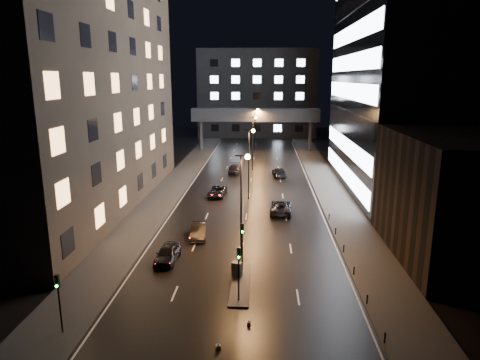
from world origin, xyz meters
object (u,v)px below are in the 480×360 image
(car_away_a, at_px, (168,253))
(car_away_c, at_px, (217,192))
(car_away_b, at_px, (199,231))
(car_toward_b, at_px, (279,172))
(utility_cabinet, at_px, (237,269))
(car_away_d, at_px, (234,169))
(car_toward_a, at_px, (281,207))

(car_away_a, distance_m, car_away_c, 23.30)
(car_away_b, xyz_separation_m, car_toward_b, (9.76, 30.22, -0.01))
(car_away_c, distance_m, utility_cabinet, 26.63)
(car_away_d, height_order, car_toward_b, car_away_d)
(utility_cabinet, bearing_deg, car_toward_a, 97.91)
(car_toward_a, bearing_deg, car_away_c, -35.67)
(car_away_a, bearing_deg, utility_cabinet, -21.54)
(car_away_a, relative_size, utility_cabinet, 3.67)
(car_away_b, relative_size, car_away_c, 0.92)
(car_away_c, relative_size, car_toward_a, 0.88)
(car_away_d, bearing_deg, car_away_c, -96.63)
(car_away_d, bearing_deg, utility_cabinet, -87.05)
(car_away_a, xyz_separation_m, utility_cabinet, (6.82, -3.04, -0.01))
(car_away_a, bearing_deg, car_away_d, 87.06)
(car_toward_a, distance_m, car_toward_b, 20.97)
(car_away_c, bearing_deg, car_away_b, -86.23)
(utility_cabinet, bearing_deg, car_away_d, 115.82)
(car_away_c, height_order, car_toward_b, car_toward_b)
(car_away_b, bearing_deg, car_toward_a, 39.05)
(car_away_a, height_order, car_away_c, car_away_a)
(car_toward_a, relative_size, utility_cabinet, 4.51)
(car_away_c, xyz_separation_m, utility_cabinet, (4.58, -26.24, 0.09))
(car_away_b, relative_size, utility_cabinet, 3.66)
(car_away_c, distance_m, car_toward_b, 16.48)
(car_away_b, xyz_separation_m, car_away_c, (0.22, 16.78, -0.07))
(car_toward_a, bearing_deg, car_toward_b, -87.31)
(car_away_b, xyz_separation_m, car_away_d, (1.68, 32.43, -0.01))
(car_away_b, height_order, car_toward_a, car_toward_a)
(utility_cabinet, bearing_deg, car_away_b, 138.45)
(car_away_d, bearing_deg, car_toward_b, -16.59)
(car_away_c, bearing_deg, car_away_a, -91.00)
(car_toward_a, height_order, car_toward_b, car_toward_a)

